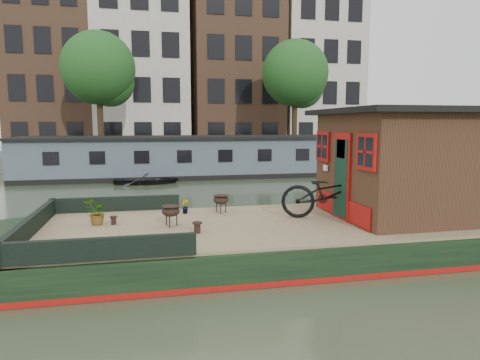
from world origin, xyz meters
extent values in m
plane|color=#2F3C26|center=(0.00, 0.00, 0.00)|extent=(120.00, 120.00, 0.00)
cube|color=black|center=(0.00, 0.00, 0.30)|extent=(12.00, 4.00, 0.60)
cylinder|color=black|center=(-6.00, 0.00, 0.30)|extent=(4.00, 4.00, 0.60)
cube|color=maroon|center=(0.00, 0.00, 0.06)|extent=(12.02, 4.02, 0.10)
cube|color=#9D8D61|center=(0.00, 0.00, 0.62)|extent=(11.80, 3.80, 0.05)
cube|color=black|center=(-5.92, 0.00, 0.82)|extent=(0.12, 4.00, 0.35)
cube|color=black|center=(-4.50, 1.92, 0.82)|extent=(3.00, 0.12, 0.35)
cube|color=black|center=(-4.50, -1.92, 0.82)|extent=(3.00, 0.12, 0.35)
cube|color=black|center=(2.20, 0.00, 1.80)|extent=(3.50, 3.00, 2.30)
cube|color=black|center=(2.20, 0.00, 3.01)|extent=(4.00, 3.50, 0.12)
cube|color=maroon|center=(0.42, 0.00, 1.60)|extent=(0.06, 0.80, 1.90)
cube|color=black|center=(0.40, 0.00, 1.55)|extent=(0.04, 0.64, 1.70)
cube|color=maroon|center=(0.42, -1.05, 2.20)|extent=(0.06, 0.72, 0.72)
cube|color=maroon|center=(0.42, 1.05, 2.20)|extent=(0.06, 0.72, 0.72)
imported|color=black|center=(0.20, 0.03, 1.22)|extent=(2.31, 1.52, 1.15)
imported|color=brown|center=(-2.90, 1.30, 0.81)|extent=(0.19, 0.22, 0.33)
imported|color=#B25F33|center=(-4.80, 0.51, 0.91)|extent=(0.61, 0.60, 0.51)
imported|color=#9C442D|center=(-5.60, -1.49, 0.78)|extent=(0.16, 0.17, 0.26)
cylinder|color=black|center=(-4.45, 0.49, 0.74)|extent=(0.15, 0.15, 0.18)
cylinder|color=black|center=(-2.83, -0.59, 0.76)|extent=(0.19, 0.19, 0.21)
imported|color=black|center=(-3.79, 11.50, 0.31)|extent=(3.12, 2.33, 0.61)
cube|color=#435059|center=(0.00, 14.00, 1.00)|extent=(20.00, 4.00, 2.00)
cube|color=black|center=(0.00, 14.00, 2.05)|extent=(20.40, 4.40, 0.12)
cube|color=black|center=(0.00, 14.00, 0.12)|extent=(20.00, 4.05, 0.24)
cube|color=#47443F|center=(0.00, 20.50, 0.45)|extent=(60.00, 6.00, 0.90)
cube|color=brown|center=(-10.50, 27.50, 7.50)|extent=(6.00, 8.00, 15.00)
cube|color=#B7B2A3|center=(-4.00, 27.50, 8.25)|extent=(7.00, 8.00, 16.50)
cube|color=brown|center=(3.50, 27.50, 7.75)|extent=(7.00, 8.00, 15.50)
cube|color=#B7B2A3|center=(10.50, 27.50, 8.00)|extent=(6.50, 8.00, 16.00)
cylinder|color=#332316|center=(-6.50, 19.00, 2.90)|extent=(0.36, 0.36, 4.00)
sphere|color=#164216|center=(-6.50, 19.00, 6.10)|extent=(4.40, 4.40, 4.40)
sphere|color=#164216|center=(-5.90, 19.30, 5.30)|extent=(3.00, 3.00, 3.00)
cylinder|color=#332316|center=(6.00, 19.00, 2.90)|extent=(0.36, 0.36, 4.00)
sphere|color=#164216|center=(6.00, 19.00, 6.10)|extent=(4.40, 4.40, 4.40)
sphere|color=#164216|center=(6.60, 19.30, 5.30)|extent=(3.00, 3.00, 3.00)
camera|label=1|loc=(-3.72, -8.61, 2.73)|focal=32.00mm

